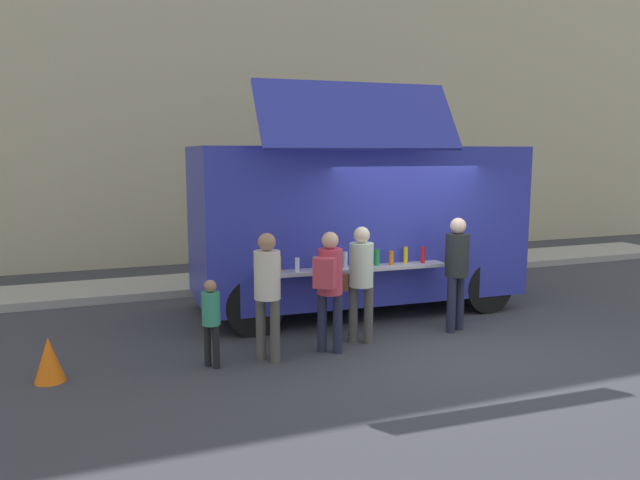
% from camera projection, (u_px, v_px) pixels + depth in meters
% --- Properties ---
extents(ground_plane, '(60.00, 60.00, 0.00)m').
position_uv_depth(ground_plane, '(445.00, 344.00, 8.62)').
color(ground_plane, '#38383D').
extents(curb_strip, '(28.00, 1.60, 0.15)m').
position_uv_depth(curb_strip, '(109.00, 290.00, 11.59)').
color(curb_strip, '#9E998E').
rests_on(curb_strip, ground).
extents(building_behind, '(32.00, 2.40, 10.21)m').
position_uv_depth(building_behind, '(136.00, 54.00, 14.82)').
color(building_behind, '#BAAE88').
rests_on(building_behind, ground).
extents(food_truck_main, '(5.54, 3.15, 3.74)m').
position_uv_depth(food_truck_main, '(355.00, 221.00, 10.39)').
color(food_truck_main, '#2C339F').
rests_on(food_truck_main, ground).
extents(traffic_cone_orange, '(0.36, 0.36, 0.55)m').
position_uv_depth(traffic_cone_orange, '(49.00, 359.00, 7.16)').
color(traffic_cone_orange, orange).
rests_on(traffic_cone_orange, ground).
extents(trash_bin, '(0.60, 0.60, 1.01)m').
position_uv_depth(trash_bin, '(471.00, 247.00, 14.13)').
color(trash_bin, '#2B5B3B').
rests_on(trash_bin, ground).
extents(customer_front_ordering, '(0.51, 0.45, 1.68)m').
position_uv_depth(customer_front_ordering, '(360.00, 275.00, 8.53)').
color(customer_front_ordering, '#494642').
rests_on(customer_front_ordering, ground).
extents(customer_mid_with_backpack, '(0.49, 0.53, 1.66)m').
position_uv_depth(customer_mid_with_backpack, '(329.00, 280.00, 8.08)').
color(customer_mid_with_backpack, '#1F2237').
rests_on(customer_mid_with_backpack, ground).
extents(customer_rear_waiting, '(0.34, 0.34, 1.69)m').
position_uv_depth(customer_rear_waiting, '(267.00, 285.00, 7.79)').
color(customer_rear_waiting, '#4C4943').
rests_on(customer_rear_waiting, ground).
extents(customer_extra_browsing, '(0.36, 0.36, 1.74)m').
position_uv_depth(customer_extra_browsing, '(457.00, 264.00, 9.09)').
color(customer_extra_browsing, '#202235').
rests_on(customer_extra_browsing, ground).
extents(child_near_queue, '(0.23, 0.23, 1.14)m').
position_uv_depth(child_near_queue, '(211.00, 315.00, 7.58)').
color(child_near_queue, black).
rests_on(child_near_queue, ground).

